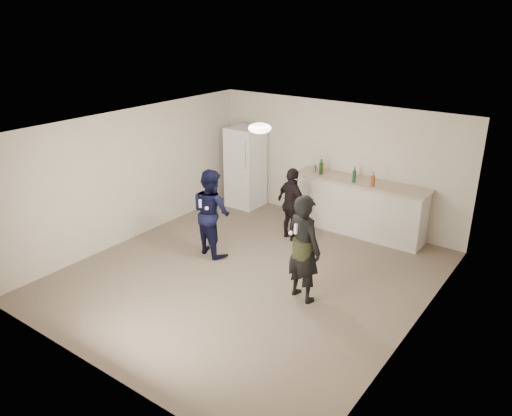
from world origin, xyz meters
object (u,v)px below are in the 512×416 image
Objects in this scene: fridge at (246,167)px; spectator at (292,204)px; woman at (304,248)px; counter at (358,208)px; man at (211,212)px; shaker at (315,168)px.

fridge is 1.26× the size of spectator.
woman is 2.17m from spectator.
counter is 1.63× the size of man.
counter is at bearing -109.84° from spectator.
fridge is 4.11m from woman.
man reaches higher than shaker.
counter is 1.44× the size of fridge.
fridge reaches higher than man.
spectator is at bearing -39.56° from woman.
woman is at bearing -176.02° from man.
spectator is (0.85, 1.36, -0.08)m from man.
shaker is 0.12× the size of spectator.
woman is (3.11, -2.69, -0.06)m from fridge.
counter is 2.97m from man.
fridge reaches higher than spectator.
shaker is 0.10× the size of woman.
shaker is 2.49m from man.
man reaches higher than spectator.
fridge reaches higher than shaker.
shaker is at bearing -63.12° from spectator.
woman is at bearing -63.25° from shaker.
fridge is 10.59× the size of shaker.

